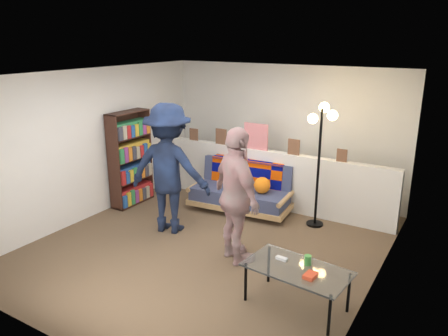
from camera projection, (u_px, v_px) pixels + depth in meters
name	position (u px, v px, depth m)	size (l,w,h in m)	color
ground	(210.00, 245.00, 6.27)	(5.00, 5.00, 0.00)	brown
room_shell	(227.00, 125.00, 6.16)	(4.60, 5.05, 2.45)	silver
half_wall_ledge	(266.00, 178.00, 7.59)	(4.45, 0.15, 1.00)	silver
ledge_decor	(254.00, 139.00, 7.49)	(2.97, 0.02, 0.45)	brown
futon_sofa	(243.00, 191.00, 7.44)	(1.78, 0.97, 0.74)	tan
bookshelf	(130.00, 161.00, 7.62)	(0.27, 0.82, 1.65)	black
coffee_table	(298.00, 271.00, 4.73)	(1.18, 0.73, 0.58)	black
floor_lamp	(321.00, 140.00, 6.56)	(0.45, 0.37, 1.93)	black
person_left	(169.00, 169.00, 6.49)	(1.27, 0.73, 1.96)	black
person_right	(237.00, 197.00, 5.58)	(1.06, 0.44, 1.81)	pink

